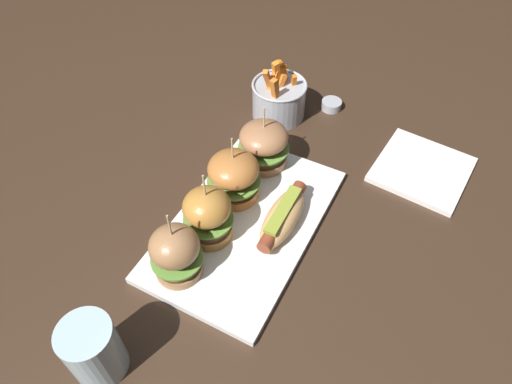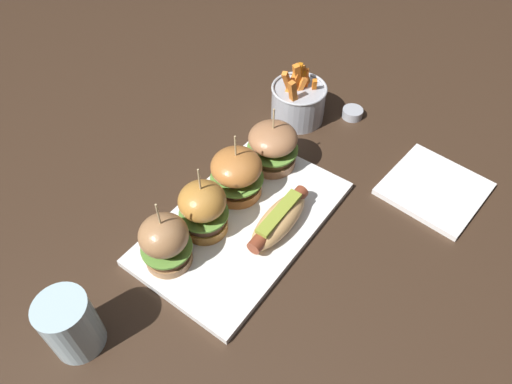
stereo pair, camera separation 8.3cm
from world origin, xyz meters
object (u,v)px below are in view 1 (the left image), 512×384
Objects in this scene: hot_dog at (283,216)px; slider_center_left at (208,215)px; fries_bucket at (279,98)px; platter_main at (246,223)px; slider_far_right at (264,145)px; water_glass at (93,350)px; slider_far_left at (176,253)px; sauce_ramekin at (331,105)px; slider_center_right at (234,176)px; side_plate at (422,169)px.

slider_center_left is (-0.08, 0.10, 0.03)m from hot_dog.
fries_bucket is (0.29, 0.15, 0.01)m from hot_dog.
platter_main is at bearing -164.57° from fries_bucket.
slider_far_right is (0.15, 0.04, 0.05)m from platter_main.
slider_center_left reaches higher than water_glass.
slider_center_left is at bearing -3.88° from slider_far_left.
fries_bucket reaches higher than sauce_ramekin.
water_glass is (-0.47, 0.02, -0.01)m from slider_far_right.
sauce_ramekin is at bearing -12.50° from slider_far_right.
slider_center_left is at bearing -173.19° from fries_bucket.
slider_far_right is 0.17m from fries_bucket.
slider_center_right reaches higher than hot_dog.
fries_bucket is (0.46, 0.04, -0.02)m from slider_far_left.
water_glass reaches higher than platter_main.
slider_far_right is at bearing -0.50° from slider_center_left.
fries_bucket is at bearing 2.07° from water_glass.
hot_dog is 0.91× the size of side_plate.
fries_bucket is (0.37, 0.04, -0.02)m from slider_center_left.
slider_center_right is (0.10, 0.01, -0.01)m from slider_center_left.
water_glass is (-0.72, 0.08, 0.04)m from sauce_ramekin.
slider_far_left is 1.04× the size of slider_center_right.
sauce_ramekin is (0.24, -0.05, -0.05)m from slider_far_right.
slider_center_left is 0.86× the size of side_plate.
platter_main is 3.60× the size of water_glass.
slider_far_right is at bearing 38.99° from hot_dog.
hot_dog is 1.09× the size of slider_far_left.
slider_center_right is 0.81× the size of side_plate.
platter_main is 2.49× the size of hot_dog.
sauce_ramekin is at bearing -10.42° from slider_center_right.
platter_main is at bearing -164.70° from slider_far_right.
hot_dog reaches higher than sauce_ramekin.
slider_center_right reaches higher than platter_main.
slider_center_right is at bearing 128.35° from side_plate.
sauce_ramekin is (0.45, -0.06, -0.06)m from slider_center_left.
slider_far_right reaches higher than hot_dog.
side_plate is (-0.11, -0.24, -0.00)m from sauce_ramekin.
fries_bucket is (0.27, 0.04, -0.02)m from slider_center_right.
side_plate is at bearing -94.83° from fries_bucket.
slider_far_left is 0.19m from slider_center_right.
water_glass is (-0.64, -0.02, 0.01)m from fries_bucket.
platter_main is 2.88× the size of slider_far_right.
side_plate is 1.58× the size of water_glass.
platter_main is at bearing -19.00° from slider_far_left.
slider_center_left is 0.37m from fries_bucket.
hot_dog is 0.13m from slider_center_left.
slider_center_right is (0.05, 0.05, 0.06)m from platter_main.
sauce_ramekin is 0.72m from water_glass.
slider_center_right is 1.28× the size of water_glass.
slider_far_left is 0.18m from water_glass.
hot_dog is 0.37m from water_glass.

